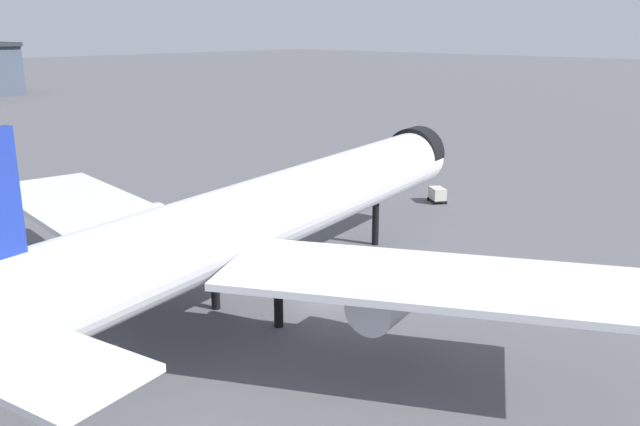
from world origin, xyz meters
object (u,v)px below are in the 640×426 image
(traffic_cone_near_nose, at_px, (371,198))
(airliner_near_gate, at_px, (263,217))
(baggage_cart_trailing, at_px, (437,195))
(baggage_tug_wing, at_px, (342,186))

(traffic_cone_near_nose, bearing_deg, airliner_near_gate, -154.73)
(airliner_near_gate, bearing_deg, baggage_cart_trailing, 2.02)
(airliner_near_gate, relative_size, baggage_tug_wing, 17.31)
(airliner_near_gate, relative_size, traffic_cone_near_nose, 81.34)
(traffic_cone_near_nose, bearing_deg, baggage_cart_trailing, -52.62)
(baggage_cart_trailing, height_order, traffic_cone_near_nose, baggage_cart_trailing)
(baggage_cart_trailing, bearing_deg, traffic_cone_near_nose, -107.32)
(baggage_tug_wing, bearing_deg, baggage_cart_trailing, 133.02)
(airliner_near_gate, height_order, baggage_cart_trailing, airliner_near_gate)
(airliner_near_gate, distance_m, baggage_cart_trailing, 37.31)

